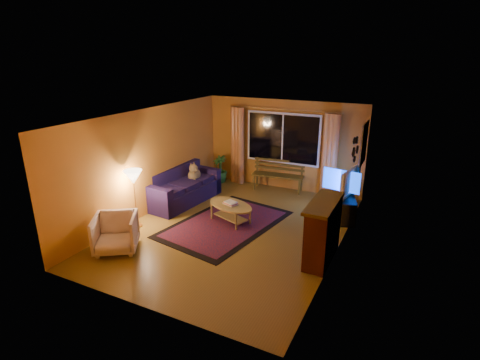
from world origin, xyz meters
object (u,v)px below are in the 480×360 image
at_px(tv_console, 343,205).
at_px(armchair, 115,231).
at_px(coffee_table, 231,213).
at_px(floor_lamp, 135,199).
at_px(bench, 278,183).
at_px(sofa, 183,186).

bearing_deg(tv_console, armchair, -152.01).
bearing_deg(coffee_table, floor_lamp, -147.27).
bearing_deg(armchair, bench, 37.72).
height_order(sofa, floor_lamp, floor_lamp).
xyz_separation_m(coffee_table, tv_console, (2.24, 1.49, 0.06)).
xyz_separation_m(bench, sofa, (-1.88, -1.91, 0.22)).
bearing_deg(bench, armchair, -116.98).
distance_m(bench, tv_console, 2.25).
bearing_deg(tv_console, sofa, 176.55).
xyz_separation_m(floor_lamp, tv_console, (4.00, 2.62, -0.37)).
distance_m(bench, armchair, 4.88).
height_order(armchair, coffee_table, armchair).
height_order(coffee_table, tv_console, tv_console).
height_order(armchair, tv_console, armchair).
distance_m(armchair, coffee_table, 2.57).
height_order(bench, sofa, sofa).
distance_m(bench, floor_lamp, 4.12).
relative_size(armchair, tv_console, 0.62).
xyz_separation_m(bench, tv_console, (2.03, -0.97, 0.06)).
distance_m(sofa, armchair, 2.71).
xyz_separation_m(armchair, floor_lamp, (-0.37, 1.02, 0.24)).
bearing_deg(tv_console, bench, 137.50).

